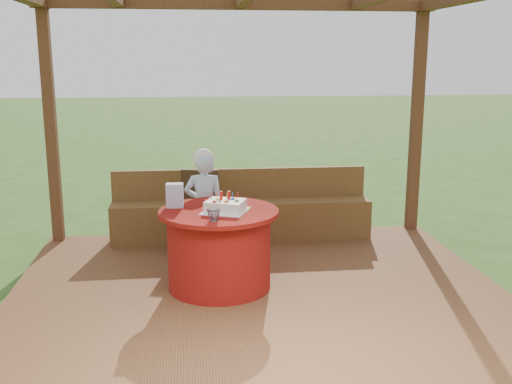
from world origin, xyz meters
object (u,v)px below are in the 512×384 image
at_px(elderly_woman, 204,204).
at_px(bench, 242,216).
at_px(gift_bag, 175,195).
at_px(table, 219,248).
at_px(drinking_glass, 214,215).
at_px(chair, 199,207).
at_px(birthday_cake, 225,206).

bearing_deg(elderly_woman, bench, 57.92).
bearing_deg(bench, gift_bag, -118.24).
relative_size(table, drinking_glass, 9.56).
height_order(bench, drinking_glass, drinking_glass).
height_order(bench, gift_bag, gift_bag).
bearing_deg(chair, table, -82.45).
height_order(table, birthday_cake, birthday_cake).
height_order(chair, birthday_cake, birthday_cake).
xyz_separation_m(bench, birthday_cake, (-0.29, -1.58, 0.52)).
relative_size(bench, elderly_woman, 2.55).
distance_m(gift_bag, drinking_glass, 0.62).
relative_size(gift_bag, drinking_glass, 1.95).
bearing_deg(elderly_woman, gift_bag, -113.64).
bearing_deg(birthday_cake, drinking_glass, -110.72).
xyz_separation_m(bench, gift_bag, (-0.74, -1.38, 0.58)).
bearing_deg(gift_bag, drinking_glass, -54.57).
relative_size(chair, gift_bag, 3.92).
xyz_separation_m(chair, birthday_cake, (0.21, -1.24, 0.31)).
bearing_deg(birthday_cake, elderly_woman, 100.86).
distance_m(table, chair, 1.20).
bearing_deg(elderly_woman, table, -82.46).
relative_size(bench, chair, 3.45).
bearing_deg(table, elderly_woman, 97.54).
xyz_separation_m(chair, gift_bag, (-0.24, -1.03, 0.37)).
relative_size(table, chair, 1.25).
relative_size(table, birthday_cake, 2.25).
xyz_separation_m(elderly_woman, birthday_cake, (0.16, -0.86, 0.19)).
height_order(elderly_woman, drinking_glass, elderly_woman).
distance_m(bench, table, 1.57).
relative_size(chair, birthday_cake, 1.79).
xyz_separation_m(elderly_woman, drinking_glass, (0.04, -1.18, 0.19)).
bearing_deg(drinking_glass, table, 80.61).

